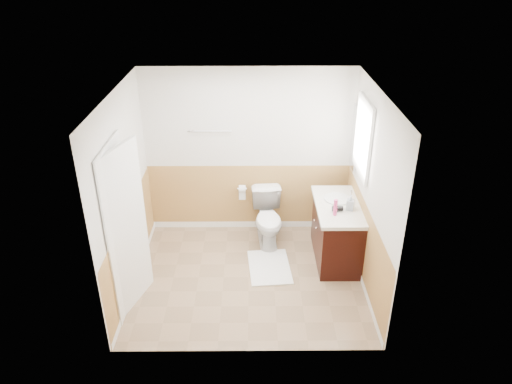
{
  "coord_description": "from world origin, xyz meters",
  "views": [
    {
      "loc": [
        0.06,
        -5.14,
        3.95
      ],
      "look_at": [
        0.1,
        0.25,
        1.15
      ],
      "focal_mm": 33.63,
      "sensor_mm": 36.0,
      "label": 1
    }
  ],
  "objects_px": {
    "bath_mat": "(269,267)",
    "soap_dispenser": "(351,203)",
    "lotion_bottle": "(335,207)",
    "vanity_cabinet": "(336,233)",
    "toilet": "(268,219)"
  },
  "relations": [
    {
      "from": "toilet",
      "to": "lotion_bottle",
      "type": "bearing_deg",
      "value": -44.16
    },
    {
      "from": "lotion_bottle",
      "to": "vanity_cabinet",
      "type": "bearing_deg",
      "value": 69.6
    },
    {
      "from": "bath_mat",
      "to": "toilet",
      "type": "bearing_deg",
      "value": 90.0
    },
    {
      "from": "vanity_cabinet",
      "to": "lotion_bottle",
      "type": "distance_m",
      "value": 0.63
    },
    {
      "from": "vanity_cabinet",
      "to": "soap_dispenser",
      "type": "xyz_separation_m",
      "value": [
        0.12,
        -0.13,
        0.55
      ]
    },
    {
      "from": "toilet",
      "to": "bath_mat",
      "type": "bearing_deg",
      "value": -94.58
    },
    {
      "from": "lotion_bottle",
      "to": "soap_dispenser",
      "type": "bearing_deg",
      "value": 32.34
    },
    {
      "from": "bath_mat",
      "to": "vanity_cabinet",
      "type": "height_order",
      "value": "vanity_cabinet"
    },
    {
      "from": "vanity_cabinet",
      "to": "soap_dispenser",
      "type": "relative_size",
      "value": 5.28
    },
    {
      "from": "lotion_bottle",
      "to": "soap_dispenser",
      "type": "height_order",
      "value": "lotion_bottle"
    },
    {
      "from": "bath_mat",
      "to": "soap_dispenser",
      "type": "xyz_separation_m",
      "value": [
        1.05,
        0.11,
        0.94
      ]
    },
    {
      "from": "toilet",
      "to": "soap_dispenser",
      "type": "distance_m",
      "value": 1.31
    },
    {
      "from": "toilet",
      "to": "vanity_cabinet",
      "type": "height_order",
      "value": "vanity_cabinet"
    },
    {
      "from": "vanity_cabinet",
      "to": "soap_dispenser",
      "type": "bearing_deg",
      "value": -47.19
    },
    {
      "from": "bath_mat",
      "to": "lotion_bottle",
      "type": "distance_m",
      "value": 1.26
    }
  ]
}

